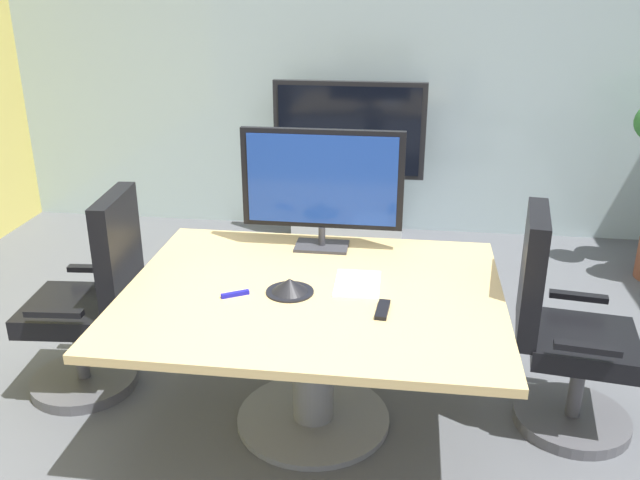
% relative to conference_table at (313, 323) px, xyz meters
% --- Properties ---
extents(ground_plane, '(7.05, 7.05, 0.00)m').
position_rel_conference_table_xyz_m(ground_plane, '(0.01, -0.08, -0.55)').
color(ground_plane, '#515459').
extents(wall_back_glass_partition, '(6.05, 0.10, 2.77)m').
position_rel_conference_table_xyz_m(wall_back_glass_partition, '(0.01, 2.85, 0.84)').
color(wall_back_glass_partition, '#9EB2B7').
rests_on(wall_back_glass_partition, ground).
extents(conference_table, '(1.74, 1.40, 0.73)m').
position_rel_conference_table_xyz_m(conference_table, '(0.00, 0.00, 0.00)').
color(conference_table, tan).
rests_on(conference_table, ground).
extents(office_chair_left, '(0.61, 0.59, 1.09)m').
position_rel_conference_table_xyz_m(office_chair_left, '(-1.18, 0.15, -0.10)').
color(office_chair_left, '#4C4C51').
rests_on(office_chair_left, ground).
extents(office_chair_right, '(0.62, 0.60, 1.09)m').
position_rel_conference_table_xyz_m(office_chair_right, '(1.18, 0.15, -0.10)').
color(office_chair_right, '#4C4C51').
rests_on(office_chair_right, ground).
extents(tv_monitor, '(0.84, 0.18, 0.64)m').
position_rel_conference_table_xyz_m(tv_monitor, '(-0.03, 0.53, 0.53)').
color(tv_monitor, '#333338').
rests_on(tv_monitor, conference_table).
extents(wall_display_unit, '(1.20, 0.36, 1.31)m').
position_rel_conference_table_xyz_m(wall_display_unit, '(-0.07, 2.49, -0.11)').
color(wall_display_unit, '#B7BABC').
rests_on(wall_display_unit, ground).
extents(conference_phone, '(0.22, 0.22, 0.07)m').
position_rel_conference_table_xyz_m(conference_phone, '(-0.10, -0.04, 0.21)').
color(conference_phone, black).
rests_on(conference_phone, conference_table).
extents(remote_control, '(0.06, 0.17, 0.02)m').
position_rel_conference_table_xyz_m(remote_control, '(0.33, -0.17, 0.18)').
color(remote_control, black).
rests_on(remote_control, conference_table).
extents(whiteboard_marker, '(0.12, 0.08, 0.02)m').
position_rel_conference_table_xyz_m(whiteboard_marker, '(-0.34, -0.11, 0.18)').
color(whiteboard_marker, '#1919A5').
rests_on(whiteboard_marker, conference_table).
extents(paper_notepad, '(0.22, 0.30, 0.01)m').
position_rel_conference_table_xyz_m(paper_notepad, '(0.20, 0.08, 0.18)').
color(paper_notepad, white).
rests_on(paper_notepad, conference_table).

